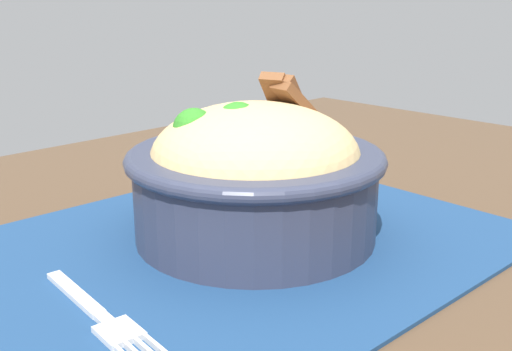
% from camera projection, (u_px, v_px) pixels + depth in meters
% --- Properties ---
extents(table, '(1.16, 0.79, 0.73)m').
position_uv_depth(table, '(240.00, 324.00, 0.50)').
color(table, '#4C3826').
rests_on(table, ground_plane).
extents(placemat, '(0.46, 0.34, 0.00)m').
position_uv_depth(placemat, '(217.00, 252.00, 0.47)').
color(placemat, navy).
rests_on(placemat, table).
extents(bowl, '(0.20, 0.20, 0.13)m').
position_uv_depth(bowl, '(256.00, 174.00, 0.48)').
color(bowl, '#2D3347').
rests_on(bowl, placemat).
extents(fork, '(0.03, 0.13, 0.00)m').
position_uv_depth(fork, '(101.00, 317.00, 0.37)').
color(fork, silver).
rests_on(fork, placemat).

